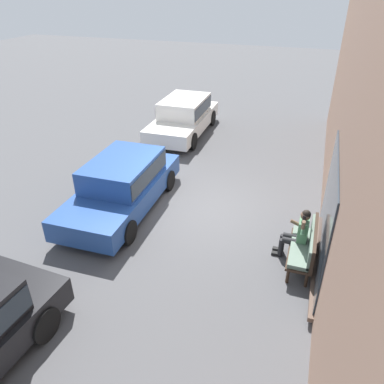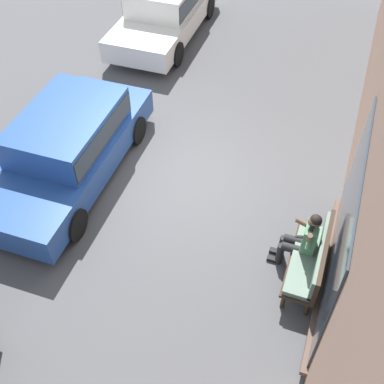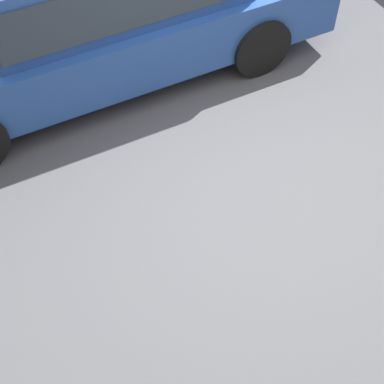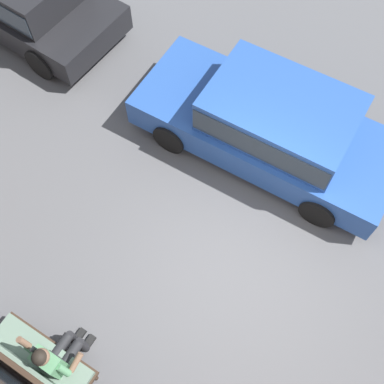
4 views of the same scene
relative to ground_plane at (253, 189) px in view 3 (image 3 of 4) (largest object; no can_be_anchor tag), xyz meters
name	(u,v)px [view 3 (image 3 of 4)]	position (x,y,z in m)	size (l,w,h in m)	color
ground_plane	(253,189)	(0.00, 0.00, 0.00)	(60.00, 60.00, 0.00)	#4C4C4F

